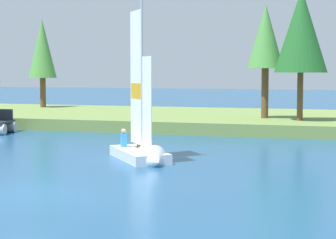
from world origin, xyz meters
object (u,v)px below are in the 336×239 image
Objects in this scene: shoreline_tree_left at (42,49)px; sailboat at (144,150)px; shoreline_tree_centre at (301,31)px; shoreline_tree_midleft at (266,38)px.

shoreline_tree_left reaches higher than sailboat.
shoreline_tree_left is 0.92× the size of shoreline_tree_centre.
shoreline_tree_centre is (20.01, -6.91, 0.57)m from shoreline_tree_left.
sailboat is at bearing -99.69° from shoreline_tree_midleft.
shoreline_tree_midleft reaches higher than sailboat.
shoreline_tree_centre is at bearing -29.19° from shoreline_tree_midleft.
shoreline_tree_centre is at bearing 122.90° from sailboat.
sailboat is at bearing -109.30° from shoreline_tree_centre.
shoreline_tree_centre is 1.11× the size of sailboat.
shoreline_tree_centre is 14.90m from sailboat.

